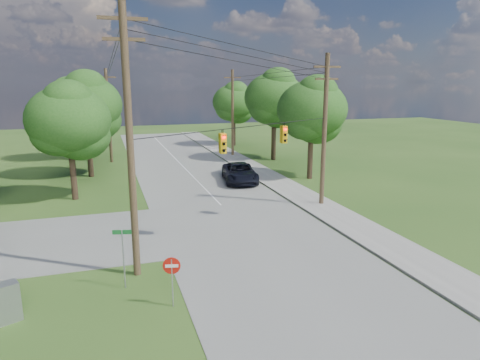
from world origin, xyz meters
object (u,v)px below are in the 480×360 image
object	(u,v)px
pole_north_e	(233,112)
car_main_north	(240,173)
pole_north_w	(109,115)
pole_ne	(325,129)
control_cabinet	(7,302)
do_not_enter_sign	(172,270)
pole_sw	(130,139)

from	to	relation	value
pole_north_e	car_main_north	distance (m)	14.50
pole_north_e	pole_north_w	size ratio (longest dim) A/B	1.00
pole_ne	control_cabinet	size ratio (longest dim) A/B	7.05
pole_north_e	pole_north_w	world-z (taller)	same
pole_ne	car_main_north	bearing A→B (deg)	111.64
pole_ne	pole_north_e	size ratio (longest dim) A/B	1.05
do_not_enter_sign	pole_north_e	bearing A→B (deg)	83.43
pole_sw	pole_north_e	size ratio (longest dim) A/B	1.20
pole_north_w	pole_sw	bearing A→B (deg)	-89.23
pole_north_w	car_main_north	world-z (taller)	pole_north_w
pole_north_e	car_main_north	xyz separation A→B (m)	(-3.40, -13.43, -4.29)
pole_ne	pole_north_w	size ratio (longest dim) A/B	1.05
pole_north_e	control_cabinet	xyz separation A→B (m)	(-18.33, -32.17, -4.39)
pole_north_w	pole_ne	bearing A→B (deg)	-57.71
pole_sw	car_main_north	world-z (taller)	pole_sw
car_main_north	pole_north_e	bearing A→B (deg)	85.35
pole_ne	car_main_north	size ratio (longest dim) A/B	1.80
pole_north_w	control_cabinet	distance (m)	32.77
pole_ne	pole_north_e	distance (m)	22.00
pole_sw	car_main_north	bearing A→B (deg)	58.01
pole_ne	pole_sw	bearing A→B (deg)	-150.62
pole_sw	do_not_enter_sign	world-z (taller)	pole_sw
pole_north_e	control_cabinet	distance (m)	37.28
car_main_north	do_not_enter_sign	bearing A→B (deg)	-105.16
control_cabinet	car_main_north	bearing A→B (deg)	27.31
pole_north_e	control_cabinet	bearing A→B (deg)	-119.68
pole_north_e	do_not_enter_sign	world-z (taller)	pole_north_e
pole_sw	do_not_enter_sign	size ratio (longest dim) A/B	5.81
car_main_north	pole_sw	bearing A→B (deg)	-112.43
pole_north_e	do_not_enter_sign	bearing A→B (deg)	-110.60
pole_sw	pole_north_e	world-z (taller)	pole_sw
pole_north_e	pole_north_w	distance (m)	13.90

